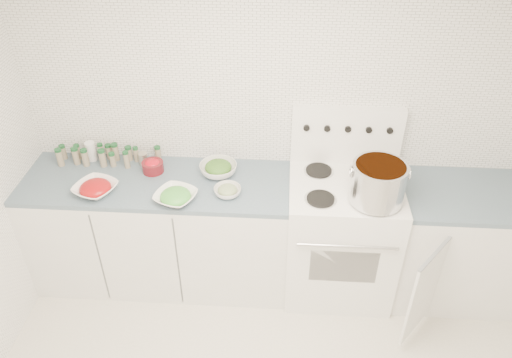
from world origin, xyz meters
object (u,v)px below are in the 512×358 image
object	(u,v)px
stove	(340,233)
bowl_tomato	(95,188)
bowl_snowpea	(176,196)
stock_pot	(378,181)

from	to	relation	value
stove	bowl_tomato	distance (m)	1.73
bowl_tomato	bowl_snowpea	distance (m)	0.55
stock_pot	bowl_snowpea	size ratio (longest dim) A/B	1.09
stock_pot	bowl_snowpea	distance (m)	1.30
bowl_snowpea	stock_pot	bearing A→B (deg)	1.92
stove	bowl_snowpea	bearing A→B (deg)	-169.59
stock_pot	bowl_tomato	world-z (taller)	stock_pot
stove	bowl_snowpea	xyz separation A→B (m)	(-1.12, -0.21, 0.44)
stove	stock_pot	size ratio (longest dim) A/B	3.73
stock_pot	bowl_tomato	size ratio (longest dim) A/B	1.05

